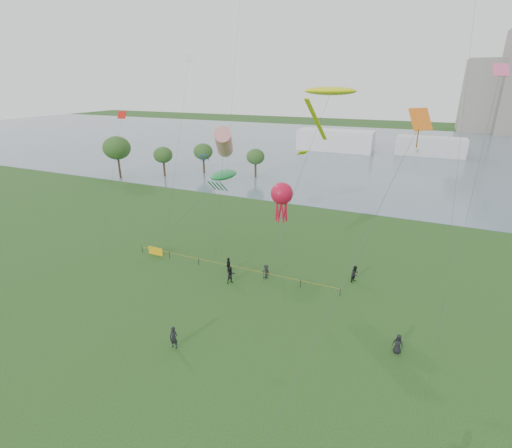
% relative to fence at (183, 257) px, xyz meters
% --- Properties ---
extents(ground_plane, '(400.00, 400.00, 0.00)m').
position_rel_fence_xyz_m(ground_plane, '(11.28, -14.61, -0.55)').
color(ground_plane, '#193B12').
extents(lake, '(400.00, 120.00, 0.08)m').
position_rel_fence_xyz_m(lake, '(11.28, 85.39, -0.53)').
color(lake, slate).
rests_on(lake, ground_plane).
extents(building_low, '(16.00, 18.00, 28.00)m').
position_rel_fence_xyz_m(building_low, '(43.28, 153.39, 13.45)').
color(building_low, gray).
rests_on(building_low, ground_plane).
extents(pavilion_left, '(22.00, 8.00, 6.00)m').
position_rel_fence_xyz_m(pavilion_left, '(-0.72, 80.39, 2.45)').
color(pavilion_left, white).
rests_on(pavilion_left, ground_plane).
extents(pavilion_right, '(18.00, 7.00, 5.00)m').
position_rel_fence_xyz_m(pavilion_right, '(25.28, 83.39, 1.95)').
color(pavilion_right, silver).
rests_on(pavilion_right, ground_plane).
extents(trees, '(30.92, 17.41, 8.84)m').
position_rel_fence_xyz_m(trees, '(-26.85, 32.84, 4.92)').
color(trees, '#342717').
rests_on(trees, ground_plane).
extents(fence, '(24.07, 0.07, 1.05)m').
position_rel_fence_xyz_m(fence, '(0.00, 0.00, 0.00)').
color(fence, black).
rests_on(fence, ground_plane).
extents(spectator_a, '(1.08, 1.12, 1.82)m').
position_rel_fence_xyz_m(spectator_a, '(7.35, -2.09, 0.36)').
color(spectator_a, black).
rests_on(spectator_a, ground_plane).
extents(spectator_b, '(1.15, 0.94, 1.54)m').
position_rel_fence_xyz_m(spectator_b, '(10.24, 0.29, 0.22)').
color(spectator_b, black).
rests_on(spectator_b, ground_plane).
extents(spectator_c, '(0.57, 1.05, 1.70)m').
position_rel_fence_xyz_m(spectator_c, '(6.01, -0.12, 0.29)').
color(spectator_c, black).
rests_on(spectator_c, ground_plane).
extents(spectator_d, '(0.85, 0.62, 1.60)m').
position_rel_fence_xyz_m(spectator_d, '(23.81, -6.26, 0.25)').
color(spectator_d, black).
rests_on(spectator_d, ground_plane).
extents(spectator_f, '(0.71, 0.50, 1.85)m').
position_rel_fence_xyz_m(spectator_f, '(7.94, -12.71, 0.37)').
color(spectator_f, black).
rests_on(spectator_f, ground_plane).
extents(spectator_g, '(0.98, 1.08, 1.81)m').
position_rel_fence_xyz_m(spectator_g, '(18.89, 3.34, 0.35)').
color(spectator_g, black).
rests_on(spectator_g, ground_plane).
extents(kite_stingray, '(6.44, 10.03, 18.95)m').
position_rel_fence_xyz_m(kite_stingray, '(14.59, 5.02, 17.92)').
color(kite_stingray, '#3F3F42').
extents(kite_windsock, '(4.26, 5.13, 15.13)m').
position_rel_fence_xyz_m(kite_windsock, '(3.50, 4.23, 12.65)').
color(kite_windsock, '#3F3F42').
extents(kite_creature, '(7.77, 12.01, 9.26)m').
position_rel_fence_xyz_m(kite_creature, '(1.74, 7.07, 8.22)').
color(kite_creature, '#3F3F42').
extents(kite_octopus, '(3.21, 5.66, 10.14)m').
position_rel_fence_xyz_m(kite_octopus, '(11.28, 1.69, 8.40)').
color(kite_octopus, '#3F3F42').
extents(kite_delta, '(6.22, 13.24, 17.90)m').
position_rel_fence_xyz_m(kite_delta, '(22.71, -7.27, 15.75)').
color(kite_delta, '#3F3F42').
extents(small_kites, '(35.50, 12.34, 14.22)m').
position_rel_fence_xyz_m(small_kites, '(9.07, 3.49, 22.47)').
color(small_kites, white).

